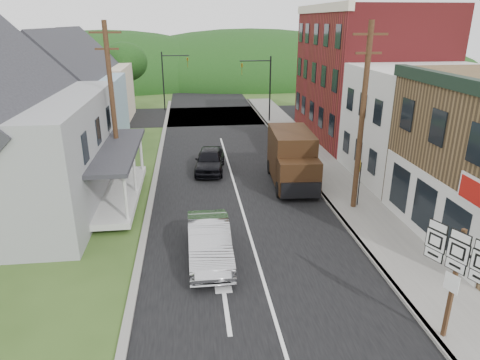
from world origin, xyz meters
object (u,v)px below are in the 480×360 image
object	(u,v)px
silver_sedan	(209,242)
warning_sign	(360,176)
dark_sedan	(210,160)
delivery_van	(292,159)
route_sign_cluster	(455,269)

from	to	relation	value
silver_sedan	warning_sign	size ratio (longest dim) A/B	1.94
dark_sedan	silver_sedan	bearing A→B (deg)	-86.20
silver_sedan	delivery_van	bearing A→B (deg)	56.14
dark_sedan	warning_sign	distance (m)	9.72
delivery_van	warning_sign	xyz separation A→B (m)	(2.55, -3.68, 0.15)
warning_sign	delivery_van	bearing A→B (deg)	147.82
silver_sedan	delivery_van	distance (m)	9.41
route_sign_cluster	dark_sedan	bearing A→B (deg)	87.86
silver_sedan	delivery_van	size ratio (longest dim) A/B	0.84
route_sign_cluster	warning_sign	bearing A→B (deg)	60.91
dark_sedan	route_sign_cluster	distance (m)	17.32
dark_sedan	warning_sign	world-z (taller)	warning_sign
delivery_van	route_sign_cluster	bearing A→B (deg)	-80.40
silver_sedan	dark_sedan	distance (m)	10.72
dark_sedan	warning_sign	size ratio (longest dim) A/B	1.77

